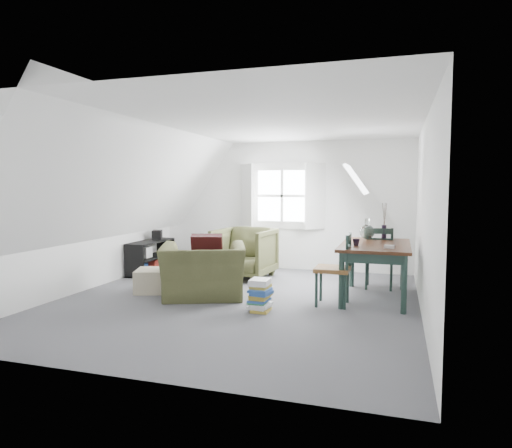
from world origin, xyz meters
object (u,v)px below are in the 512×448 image
(armchair_far, at_px, (244,278))
(dining_chair_far, at_px, (379,257))
(dining_chair_near, at_px, (335,268))
(dining_table, at_px, (375,251))
(magazine_stack, at_px, (260,295))
(ottoman, at_px, (154,280))
(media_shelf, at_px, (150,259))
(armchair_near, at_px, (204,297))

(armchair_far, relative_size, dining_chair_far, 1.00)
(dining_chair_near, bearing_deg, dining_table, 129.49)
(dining_chair_far, height_order, magazine_stack, dining_chair_far)
(ottoman, distance_m, dining_chair_near, 2.82)
(media_shelf, distance_m, magazine_stack, 3.36)
(armchair_far, height_order, ottoman, armchair_far)
(media_shelf, bearing_deg, dining_chair_near, -19.46)
(dining_chair_far, height_order, media_shelf, dining_chair_far)
(armchair_near, distance_m, magazine_stack, 1.14)
(armchair_far, bearing_deg, dining_table, -14.78)
(magazine_stack, bearing_deg, ottoman, 163.36)
(armchair_near, relative_size, ottoman, 2.28)
(armchair_near, relative_size, dining_chair_far, 1.21)
(media_shelf, xyz_separation_m, magazine_stack, (2.76, -1.91, -0.06))
(armchair_near, xyz_separation_m, dining_chair_far, (2.45, 1.38, 0.52))
(armchair_far, height_order, dining_chair_near, dining_chair_near)
(dining_table, relative_size, magazine_stack, 3.84)
(armchair_near, bearing_deg, ottoman, -28.23)
(dining_table, distance_m, media_shelf, 4.25)
(armchair_near, height_order, armchair_far, armchair_far)
(armchair_near, bearing_deg, dining_chair_near, 162.16)
(dining_table, height_order, dining_chair_far, dining_chair_far)
(armchair_near, distance_m, dining_chair_near, 1.99)
(armchair_near, height_order, dining_table, dining_table)
(armchair_far, relative_size, magazine_stack, 2.35)
(dining_chair_far, bearing_deg, dining_table, 74.23)
(magazine_stack, bearing_deg, armchair_far, 114.23)
(armchair_far, xyz_separation_m, dining_table, (2.31, -0.87, 0.70))
(dining_table, height_order, dining_chair_near, dining_chair_near)
(dining_chair_far, bearing_deg, armchair_near, 16.33)
(armchair_far, relative_size, dining_chair_near, 0.99)
(armchair_far, relative_size, ottoman, 1.87)
(dining_table, bearing_deg, dining_chair_far, 88.40)
(dining_table, bearing_deg, media_shelf, 170.68)
(armchair_near, relative_size, armchair_far, 1.22)
(dining_table, xyz_separation_m, magazine_stack, (-1.40, -1.14, -0.49))
(armchair_near, bearing_deg, dining_chair_far, -172.31)
(armchair_far, distance_m, magazine_stack, 2.22)
(armchair_near, distance_m, media_shelf, 2.28)
(dining_chair_near, height_order, media_shelf, dining_chair_near)
(ottoman, height_order, media_shelf, media_shelf)
(ottoman, xyz_separation_m, dining_table, (3.30, 0.58, 0.52))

